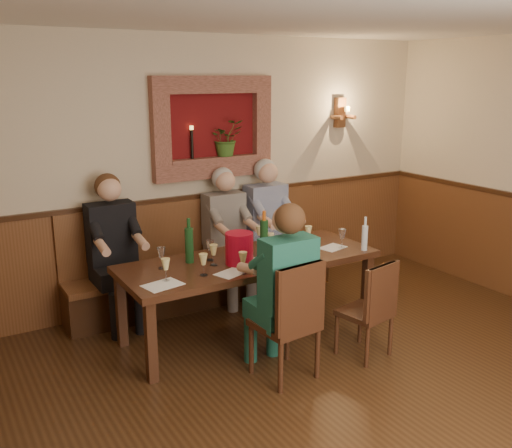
{
  "coord_description": "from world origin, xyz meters",
  "views": [
    {
      "loc": [
        -2.52,
        -2.47,
        2.39
      ],
      "look_at": [
        0.1,
        1.9,
        1.05
      ],
      "focal_mm": 40.0,
      "sensor_mm": 36.0,
      "label": 1
    }
  ],
  "objects_px": {
    "wine_bottle_green_a": "(264,236)",
    "spittoon_bucket": "(239,248)",
    "person_bench_left": "(116,264)",
    "water_bottle": "(365,237)",
    "person_bench_mid": "(228,247)",
    "wine_bottle_green_b": "(189,244)",
    "person_bench_right": "(270,238)",
    "dining_table": "(250,266)",
    "person_chair_front": "(281,304)",
    "chair_near_left": "(286,343)",
    "chair_near_right": "(366,328)",
    "bench": "(206,272)"
  },
  "relations": [
    {
      "from": "bench",
      "to": "chair_near_right",
      "type": "xyz_separation_m",
      "value": [
        0.64,
        -1.84,
        -0.07
      ]
    },
    {
      "from": "person_bench_mid",
      "to": "person_chair_front",
      "type": "relative_size",
      "value": 0.99
    },
    {
      "from": "person_bench_mid",
      "to": "person_bench_right",
      "type": "distance_m",
      "value": 0.53
    },
    {
      "from": "dining_table",
      "to": "person_chair_front",
      "type": "distance_m",
      "value": 0.8
    },
    {
      "from": "person_bench_mid",
      "to": "wine_bottle_green_a",
      "type": "relative_size",
      "value": 3.44
    },
    {
      "from": "chair_near_right",
      "to": "person_bench_right",
      "type": "distance_m",
      "value": 1.78
    },
    {
      "from": "dining_table",
      "to": "chair_near_right",
      "type": "relative_size",
      "value": 2.75
    },
    {
      "from": "chair_near_right",
      "to": "wine_bottle_green_b",
      "type": "height_order",
      "value": "wine_bottle_green_b"
    },
    {
      "from": "person_bench_right",
      "to": "spittoon_bucket",
      "type": "relative_size",
      "value": 5.27
    },
    {
      "from": "dining_table",
      "to": "spittoon_bucket",
      "type": "height_order",
      "value": "spittoon_bucket"
    },
    {
      "from": "water_bottle",
      "to": "wine_bottle_green_b",
      "type": "bearing_deg",
      "value": 161.87
    },
    {
      "from": "wine_bottle_green_a",
      "to": "spittoon_bucket",
      "type": "bearing_deg",
      "value": -160.26
    },
    {
      "from": "person_bench_mid",
      "to": "wine_bottle_green_b",
      "type": "xyz_separation_m",
      "value": [
        -0.75,
        -0.67,
        0.32
      ]
    },
    {
      "from": "person_chair_front",
      "to": "water_bottle",
      "type": "relative_size",
      "value": 4.41
    },
    {
      "from": "person_bench_left",
      "to": "water_bottle",
      "type": "height_order",
      "value": "person_bench_left"
    },
    {
      "from": "person_chair_front",
      "to": "water_bottle",
      "type": "bearing_deg",
      "value": 18.91
    },
    {
      "from": "bench",
      "to": "person_chair_front",
      "type": "xyz_separation_m",
      "value": [
        -0.16,
        -1.72,
        0.28
      ]
    },
    {
      "from": "person_bench_mid",
      "to": "spittoon_bucket",
      "type": "distance_m",
      "value": 1.05
    },
    {
      "from": "wine_bottle_green_a",
      "to": "person_bench_mid",
      "type": "bearing_deg",
      "value": 86.41
    },
    {
      "from": "person_bench_mid",
      "to": "person_bench_right",
      "type": "xyz_separation_m",
      "value": [
        0.53,
        -0.0,
        0.02
      ]
    },
    {
      "from": "dining_table",
      "to": "person_bench_mid",
      "type": "distance_m",
      "value": 0.87
    },
    {
      "from": "person_bench_mid",
      "to": "water_bottle",
      "type": "relative_size",
      "value": 4.38
    },
    {
      "from": "bench",
      "to": "person_bench_mid",
      "type": "distance_m",
      "value": 0.37
    },
    {
      "from": "person_chair_front",
      "to": "person_bench_right",
      "type": "bearing_deg",
      "value": 60.52
    },
    {
      "from": "chair_near_right",
      "to": "person_bench_left",
      "type": "bearing_deg",
      "value": 122.36
    },
    {
      "from": "chair_near_right",
      "to": "person_bench_left",
      "type": "relative_size",
      "value": 0.59
    },
    {
      "from": "spittoon_bucket",
      "to": "wine_bottle_green_a",
      "type": "height_order",
      "value": "wine_bottle_green_a"
    },
    {
      "from": "chair_near_right",
      "to": "person_bench_left",
      "type": "height_order",
      "value": "person_bench_left"
    },
    {
      "from": "person_bench_right",
      "to": "wine_bottle_green_a",
      "type": "distance_m",
      "value": 1.04
    },
    {
      "from": "chair_near_left",
      "to": "wine_bottle_green_b",
      "type": "xyz_separation_m",
      "value": [
        -0.37,
        1.02,
        0.63
      ]
    },
    {
      "from": "bench",
      "to": "wine_bottle_green_b",
      "type": "height_order",
      "value": "wine_bottle_green_b"
    },
    {
      "from": "bench",
      "to": "person_bench_right",
      "type": "distance_m",
      "value": 0.82
    },
    {
      "from": "dining_table",
      "to": "wine_bottle_green_b",
      "type": "bearing_deg",
      "value": 162.08
    },
    {
      "from": "person_bench_mid",
      "to": "wine_bottle_green_b",
      "type": "height_order",
      "value": "person_bench_mid"
    },
    {
      "from": "chair_near_left",
      "to": "spittoon_bucket",
      "type": "bearing_deg",
      "value": 84.39
    },
    {
      "from": "person_bench_left",
      "to": "spittoon_bucket",
      "type": "xyz_separation_m",
      "value": [
        0.85,
        -0.93,
        0.27
      ]
    },
    {
      "from": "person_bench_left",
      "to": "person_bench_right",
      "type": "height_order",
      "value": "person_bench_right"
    },
    {
      "from": "chair_near_right",
      "to": "water_bottle",
      "type": "bearing_deg",
      "value": 40.59
    },
    {
      "from": "chair_near_left",
      "to": "person_bench_left",
      "type": "xyz_separation_m",
      "value": [
        -0.85,
        1.68,
        0.33
      ]
    },
    {
      "from": "chair_near_right",
      "to": "person_chair_front",
      "type": "bearing_deg",
      "value": 160.09
    },
    {
      "from": "person_bench_left",
      "to": "wine_bottle_green_a",
      "type": "bearing_deg",
      "value": -34.42
    },
    {
      "from": "person_chair_front",
      "to": "wine_bottle_green_b",
      "type": "xyz_separation_m",
      "value": [
        -0.37,
        0.95,
        0.32
      ]
    },
    {
      "from": "person_bench_mid",
      "to": "dining_table",
      "type": "bearing_deg",
      "value": -105.07
    },
    {
      "from": "person_bench_right",
      "to": "person_chair_front",
      "type": "relative_size",
      "value": 1.03
    },
    {
      "from": "chair_near_left",
      "to": "person_chair_front",
      "type": "height_order",
      "value": "person_chair_front"
    },
    {
      "from": "wine_bottle_green_a",
      "to": "chair_near_right",
      "type": "bearing_deg",
      "value": -63.29
    },
    {
      "from": "person_bench_left",
      "to": "chair_near_right",
      "type": "bearing_deg",
      "value": -46.54
    },
    {
      "from": "person_bench_mid",
      "to": "water_bottle",
      "type": "bearing_deg",
      "value": -54.52
    },
    {
      "from": "dining_table",
      "to": "wine_bottle_green_b",
      "type": "xyz_separation_m",
      "value": [
        -0.53,
        0.17,
        0.24
      ]
    },
    {
      "from": "dining_table",
      "to": "wine_bottle_green_a",
      "type": "height_order",
      "value": "wine_bottle_green_a"
    }
  ]
}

